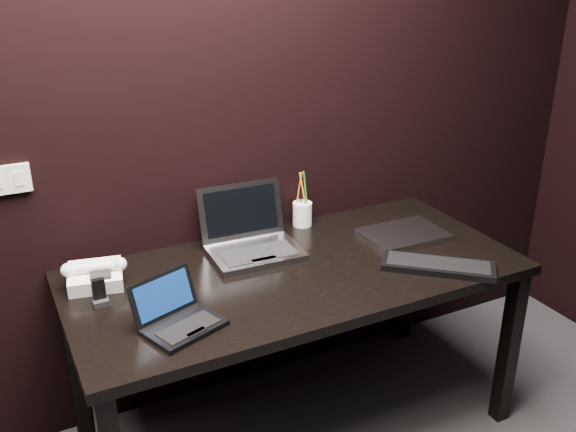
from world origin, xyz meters
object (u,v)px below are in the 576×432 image
closed_laptop (404,234)px  pen_cup (302,213)px  ext_keyboard (438,266)px  desk_phone (95,275)px  desk (296,286)px  mobile_phone (99,295)px  silver_laptop (252,241)px  netbook (178,318)px

closed_laptop → pen_cup: pen_cup is taller
ext_keyboard → closed_laptop: ext_keyboard is taller
pen_cup → desk_phone: bearing=-171.0°
desk → mobile_phone: (-0.71, 0.07, 0.11)m
silver_laptop → netbook: bearing=-137.4°
desk → mobile_phone: mobile_phone is taller
mobile_phone → pen_cup: bearing=16.8°
desk → mobile_phone: 0.73m
mobile_phone → silver_laptop: bearing=12.5°
silver_laptop → ext_keyboard: silver_laptop is taller
desk → mobile_phone: bearing=174.3°
closed_laptop → silver_laptop: bearing=165.6°
desk_phone → ext_keyboard: bearing=-20.9°
silver_laptop → mobile_phone: bearing=-167.5°
netbook → ext_keyboard: bearing=-3.4°
desk → closed_laptop: (0.53, 0.05, 0.09)m
desk → desk_phone: size_ratio=7.31×
desk → desk_phone: (-0.70, 0.21, 0.12)m
closed_laptop → pen_cup: (-0.32, 0.30, 0.05)m
silver_laptop → ext_keyboard: 0.73m
pen_cup → desk: bearing=-121.2°
netbook → closed_laptop: size_ratio=0.87×
desk_phone → netbook: bearing=-65.0°
netbook → desk_phone: size_ratio=1.27×
desk → desk_phone: 0.74m
closed_laptop → desk_phone: (-1.23, 0.16, 0.03)m
desk_phone → pen_cup: size_ratio=0.95×
ext_keyboard → mobile_phone: (-1.19, 0.31, 0.02)m
silver_laptop → desk: bearing=-66.6°
mobile_phone → desk_phone: bearing=84.1°
pen_cup → mobile_phone: bearing=-163.2°
netbook → ext_keyboard: (0.99, -0.06, -0.02)m
ext_keyboard → pen_cup: pen_cup is taller
desk → netbook: (-0.52, -0.18, 0.11)m
closed_laptop → mobile_phone: bearing=179.0°
ext_keyboard → closed_laptop: 0.30m
closed_laptop → desk_phone: 1.24m
mobile_phone → netbook: bearing=-52.6°
silver_laptop → mobile_phone: 0.64m
mobile_phone → pen_cup: pen_cup is taller
netbook → silver_laptop: bearing=42.6°
netbook → silver_laptop: (0.43, 0.39, 0.02)m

